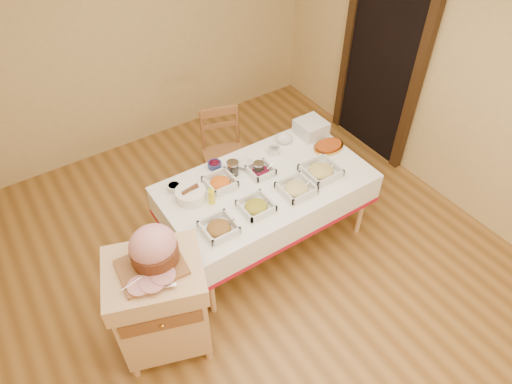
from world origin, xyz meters
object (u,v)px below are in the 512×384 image
Objects in this scene: butcher_cart at (161,303)px; preserve_jar_right at (259,169)px; preserve_jar_left at (233,169)px; mustard_bottle at (211,196)px; dining_chair at (224,153)px; brass_platter at (329,146)px; bread_basket at (191,194)px; dining_table at (266,195)px; ham_on_board at (153,250)px; plate_stack at (311,128)px.

butcher_cart reaches higher than preserve_jar_right.
mustard_bottle reaches higher than preserve_jar_left.
butcher_cart is 6.97× the size of preserve_jar_left.
brass_platter is (0.70, -0.78, 0.29)m from dining_chair.
bread_basket is at bearing -171.11° from preserve_jar_left.
dining_table is 5.81× the size of brass_platter.
ham_on_board is 3.75× the size of preserve_jar_right.
butcher_cart is 1.30m from preserve_jar_left.
plate_stack is (0.75, 0.33, 0.23)m from dining_table.
brass_platter is (0.95, -0.18, -0.04)m from preserve_jar_left.
preserve_jar_right is (1.21, 0.55, -0.27)m from ham_on_board.
bread_basket is (-0.45, -0.07, -0.01)m from preserve_jar_left.
dining_chair reaches higher than preserve_jar_right.
dining_table is at bearing -3.79° from mustard_bottle.
mustard_bottle is 1.28m from brass_platter.
mustard_bottle is 0.55× the size of brass_platter.
brass_platter is at bearing -89.19° from plate_stack.
ham_on_board is 1.78× the size of bread_basket.
brass_platter is at bearing -4.35° from preserve_jar_right.
ham_on_board is 1.24m from preserve_jar_left.
ham_on_board is at bearing -165.96° from brass_platter.
dining_table is at bearing 20.26° from butcher_cart.
brass_platter is at bearing -4.33° from bread_basket.
plate_stack is at bearing 23.79° from dining_table.
dining_chair is at bearing 43.79° from bread_basket.
mustard_bottle is (0.68, 0.46, -0.24)m from ham_on_board.
bread_basket is (0.61, 0.63, 0.27)m from butcher_cart.
dining_chair is 1.06m from mustard_bottle.
preserve_jar_left is 0.79× the size of mustard_bottle.
dining_table is at bearing -156.21° from plate_stack.
preserve_jar_right is at bearing -164.37° from plate_stack.
bread_basket is (-0.12, 0.14, -0.03)m from mustard_bottle.
dining_chair reaches higher than mustard_bottle.
brass_platter is at bearing -48.24° from dining_chair.
dining_chair is (0.06, 0.84, -0.11)m from dining_table.
preserve_jar_left is 0.53× the size of bread_basket.
dining_table is 10.52× the size of mustard_bottle.
mustard_bottle is (-0.52, -0.09, 0.02)m from preserve_jar_right.
preserve_jar_left is at bearing -174.53° from plate_stack.
plate_stack is at bearing 5.47° from preserve_jar_left.
preserve_jar_right reaches higher than dining_table.
ham_on_board is at bearing -155.60° from preserve_jar_right.
preserve_jar_left is 0.95m from plate_stack.
preserve_jar_right is 0.78m from plate_stack.
dining_table is 0.85m from dining_chair.
plate_stack is at bearing 15.63° from preserve_jar_right.
butcher_cart is 0.92m from bread_basket.
dining_chair is at bearing 131.76° from brass_platter.
preserve_jar_left reaches higher than preserve_jar_right.
preserve_jar_right is 0.39× the size of brass_platter.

